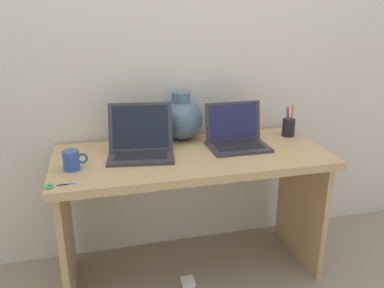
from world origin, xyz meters
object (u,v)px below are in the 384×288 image
Objects in this scene: laptop_left at (141,142)px; pen_cup at (288,127)px; power_brick at (188,282)px; green_vase at (181,119)px; scissors at (56,186)px; laptop_right at (236,135)px; coffee_mug at (72,160)px.

laptop_left reaches higher than pen_cup.
laptop_left is at bearing 140.32° from power_brick.
scissors is at bearing -143.42° from green_vase.
scissors is (-0.64, -0.47, -0.11)m from green_vase.
green_vase is 0.80m from scissors.
scissors is at bearing -161.81° from laptop_right.
laptop_left reaches higher than power_brick.
scissors is (-0.89, -0.29, -0.06)m from laptop_right.
laptop_left is at bearing -143.32° from green_vase.
power_brick is (0.59, 0.12, -0.70)m from scissors.
laptop_left is 0.80m from power_brick.
green_vase is 1.80× the size of scissors.
green_vase reaches higher than scissors.
green_vase is at bearing 170.63° from pen_cup.
coffee_mug is at bearing -152.12° from green_vase.
green_vase is 0.66m from coffee_mug.
green_vase reaches higher than pen_cup.
laptop_right is at bearing 0.67° from laptop_left.
green_vase is at bearing 144.82° from laptop_right.
laptop_left is 0.49m from scissors.
scissors is at bearing -143.49° from laptop_left.
coffee_mug is 0.61× the size of pen_cup.
laptop_left is at bearing -174.23° from pen_cup.
laptop_left is 0.32m from green_vase.
power_brick is at bearing 11.87° from scissors.
pen_cup is at bearing 13.00° from laptop_right.
scissors is (-0.06, -0.17, -0.04)m from coffee_mug.
power_brick is (-0.05, -0.35, -0.81)m from green_vase.
pen_cup is 1.26× the size of scissors.
power_brick is (0.20, -0.16, -0.76)m from laptop_left.
green_vase is at bearing 81.64° from power_brick.
green_vase is at bearing 36.68° from laptop_left.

